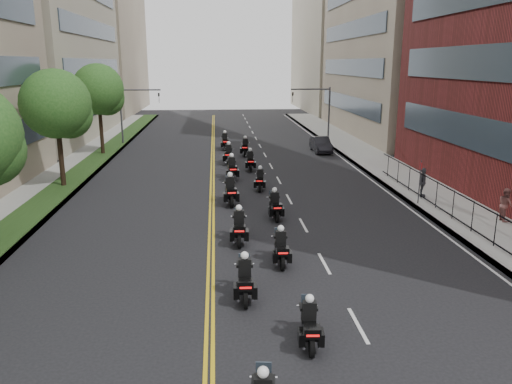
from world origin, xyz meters
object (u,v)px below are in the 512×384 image
motorcycle_2 (245,281)px  motorcycle_12 (225,142)px  motorcycle_9 (250,162)px  pedestrian_c (423,182)px  motorcycle_10 (229,155)px  motorcycle_8 (232,169)px  pedestrian_b (506,205)px  parked_sedan (321,145)px  motorcycle_11 (245,148)px  motorcycle_5 (275,206)px  motorcycle_7 (260,180)px  motorcycle_4 (239,228)px  motorcycle_3 (281,249)px  motorcycle_6 (230,192)px  motorcycle_1 (309,325)px

motorcycle_2 → motorcycle_12: (-0.06, 30.94, 0.05)m
motorcycle_9 → pedestrian_c: (9.76, -9.15, 0.36)m
motorcycle_12 → motorcycle_10: bearing=-91.2°
motorcycle_2 → motorcycle_8: (0.17, 18.43, 0.07)m
pedestrian_c → pedestrian_b: bearing=-132.5°
pedestrian_b → parked_sedan: bearing=18.0°
motorcycle_8 → pedestrian_b: pedestrian_b is taller
motorcycle_2 → motorcycle_11: 27.66m
motorcycle_11 → parked_sedan: (7.06, 1.33, -0.01)m
motorcycle_10 → pedestrian_c: 16.38m
motorcycle_5 → motorcycle_7: 6.15m
motorcycle_5 → motorcycle_8: 9.50m
motorcycle_7 → motorcycle_4: bearing=-93.1°
motorcycle_4 → pedestrian_b: 13.78m
motorcycle_2 → parked_sedan: 30.23m
motorcycle_3 → pedestrian_b: pedestrian_b is taller
parked_sedan → motorcycle_4: bearing=-110.1°
motorcycle_2 → motorcycle_5: size_ratio=1.02×
motorcycle_2 → motorcycle_7: motorcycle_2 is taller
motorcycle_3 → motorcycle_7: bearing=90.7°
motorcycle_2 → motorcycle_12: bearing=91.8°
motorcycle_3 → pedestrian_c: bearing=45.2°
motorcycle_9 → parked_sedan: 10.31m
motorcycle_9 → motorcycle_12: motorcycle_12 is taller
motorcycle_5 → motorcycle_7: bearing=90.5°
motorcycle_12 → parked_sedan: 9.01m
motorcycle_9 → motorcycle_11: motorcycle_11 is taller
motorcycle_6 → motorcycle_9: motorcycle_6 is taller
motorcycle_6 → pedestrian_c: (11.56, 0.18, 0.29)m
motorcycle_2 → motorcycle_11: (1.67, 27.61, 0.03)m
motorcycle_3 → motorcycle_5: 6.16m
motorcycle_2 → motorcycle_6: motorcycle_6 is taller
motorcycle_3 → pedestrian_b: (12.09, 4.32, 0.37)m
motorcycle_1 → motorcycle_7: size_ratio=0.96×
motorcycle_7 → pedestrian_b: 14.28m
motorcycle_5 → motorcycle_10: motorcycle_10 is taller
motorcycle_8 → motorcycle_11: (1.49, 9.18, -0.03)m
motorcycle_1 → motorcycle_2: size_ratio=0.90×
parked_sedan → pedestrian_b: 22.19m
motorcycle_11 → motorcycle_5: bearing=-82.1°
motorcycle_7 → motorcycle_5: bearing=-80.2°
motorcycle_5 → pedestrian_c: pedestrian_c is taller
parked_sedan → pedestrian_c: pedestrian_c is taller
motorcycle_12 → motorcycle_11: bearing=-65.0°
motorcycle_2 → motorcycle_9: size_ratio=0.99×
motorcycle_2 → motorcycle_12: size_ratio=0.93×
motorcycle_1 → motorcycle_9: 24.48m
motorcycle_6 → motorcycle_11: 15.63m
motorcycle_4 → motorcycle_1: bearing=-77.5°
motorcycle_9 → motorcycle_10: size_ratio=0.93×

